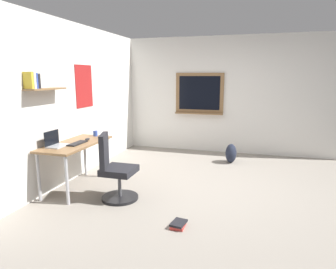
% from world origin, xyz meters
% --- Properties ---
extents(ground_plane, '(5.20, 5.20, 0.00)m').
position_xyz_m(ground_plane, '(0.00, 0.00, 0.00)').
color(ground_plane, gray).
rests_on(ground_plane, ground).
extents(wall_back, '(5.00, 0.30, 2.60)m').
position_xyz_m(wall_back, '(-0.01, 2.45, 1.30)').
color(wall_back, silver).
rests_on(wall_back, ground).
extents(wall_right, '(0.22, 5.00, 2.60)m').
position_xyz_m(wall_right, '(2.45, 0.03, 1.30)').
color(wall_right, silver).
rests_on(wall_right, ground).
extents(desk, '(1.30, 0.58, 0.72)m').
position_xyz_m(desk, '(-0.52, 2.08, 0.64)').
color(desk, olive).
rests_on(desk, ground).
extents(office_chair, '(0.53, 0.55, 0.95)m').
position_xyz_m(office_chair, '(-0.76, 1.32, 0.41)').
color(office_chair, black).
rests_on(office_chair, ground).
extents(laptop, '(0.31, 0.21, 0.23)m').
position_xyz_m(laptop, '(-0.82, 2.22, 0.78)').
color(laptop, '#ADAFB5').
rests_on(laptop, desk).
extents(keyboard, '(0.37, 0.13, 0.02)m').
position_xyz_m(keyboard, '(-0.59, 2.01, 0.73)').
color(keyboard, black).
rests_on(keyboard, desk).
extents(computer_mouse, '(0.10, 0.06, 0.03)m').
position_xyz_m(computer_mouse, '(-0.31, 2.01, 0.74)').
color(computer_mouse, '#262628').
rests_on(computer_mouse, desk).
extents(coffee_mug, '(0.08, 0.08, 0.09)m').
position_xyz_m(coffee_mug, '(0.03, 2.06, 0.77)').
color(coffee_mug, '#334CA5').
rests_on(coffee_mug, desk).
extents(backpack, '(0.32, 0.22, 0.38)m').
position_xyz_m(backpack, '(1.57, -0.10, 0.19)').
color(backpack, '#1E2333').
rests_on(backpack, ground).
extents(book_stack_on_floor, '(0.23, 0.18, 0.06)m').
position_xyz_m(book_stack_on_floor, '(-1.29, 0.25, 0.03)').
color(book_stack_on_floor, '#C63833').
rests_on(book_stack_on_floor, ground).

